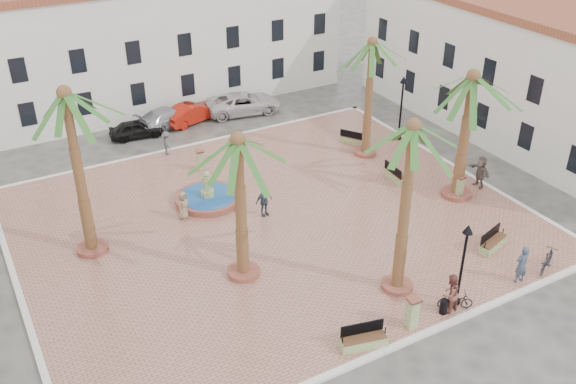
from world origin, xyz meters
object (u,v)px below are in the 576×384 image
object	(u,v)px
palm_nw	(67,111)
lamppost_e	(402,97)
pedestrian_east	(480,172)
fountain	(208,197)
bollard_e	(459,187)
palm_ne	(372,55)
cyclist_a	(522,264)
car_black	(136,129)
bench_se	(493,243)
bench_e	(395,175)
bollard_n	(200,160)
palm_sw	(239,157)
car_silver	(169,117)
bench_s	(363,340)
pedestrian_fountain_a	(183,205)
pedestrian_north	(167,143)
cyclist_b	(450,294)
bicycle_a	(455,301)
car_white	(243,103)
pedestrian_fountain_b	(264,201)
bench_ne	(352,139)
litter_bin	(444,307)
car_red	(192,113)
palm_e	(471,92)
bollard_se	(412,312)
lamppost_s	(465,251)
bicycle_b	(547,260)

from	to	relation	value
palm_nw	lamppost_e	xyz separation A→B (m)	(21.59, 3.07, -4.48)
lamppost_e	pedestrian_east	world-z (taller)	lamppost_e
fountain	bollard_e	distance (m)	14.28
palm_ne	pedestrian_east	size ratio (longest dim) A/B	4.02
cyclist_a	lamppost_e	bearing A→B (deg)	-104.74
car_black	bench_se	bearing A→B (deg)	-145.80
fountain	bench_e	world-z (taller)	fountain
bench_se	bollard_n	size ratio (longest dim) A/B	1.52
palm_sw	car_silver	xyz separation A→B (m)	(3.13, 18.54, -5.65)
bench_s	lamppost_e	world-z (taller)	lamppost_e
pedestrian_fountain_a	pedestrian_north	size ratio (longest dim) A/B	1.03
pedestrian_north	car_silver	distance (m)	4.89
cyclist_a	cyclist_b	xyz separation A→B (m)	(-4.31, 0.00, -0.01)
pedestrian_east	cyclist_b	bearing A→B (deg)	-44.21
bench_e	bicycle_a	size ratio (longest dim) A/B	1.21
car_white	car_black	bearing A→B (deg)	102.04
bollard_e	pedestrian_fountain_b	size ratio (longest dim) A/B	0.78
bench_s	bench_ne	size ratio (longest dim) A/B	1.17
bicycle_a	pedestrian_fountain_b	xyz separation A→B (m)	(-3.69, 11.05, 0.45)
litter_bin	car_red	xyz separation A→B (m)	(-1.53, 25.20, 0.22)
car_white	lamppost_e	bearing A→B (deg)	-133.68
palm_e	car_silver	world-z (taller)	palm_e
bicycle_a	pedestrian_east	world-z (taller)	pedestrian_east
cyclist_a	bollard_se	bearing A→B (deg)	3.01
litter_bin	bollard_n	bearing A→B (deg)	102.73
car_red	bench_s	bearing A→B (deg)	156.93
palm_e	cyclist_b	distance (m)	11.79
cyclist_b	palm_nw	bearing A→B (deg)	-52.78
pedestrian_fountain_a	bench_s	bearing A→B (deg)	-109.13
car_red	bollard_se	bearing A→B (deg)	162.48
palm_sw	bollard_e	xyz separation A→B (m)	(13.88, 0.51, -5.51)
lamppost_s	cyclist_b	xyz separation A→B (m)	(-0.72, -0.24, -1.83)
palm_sw	cyclist_a	distance (m)	13.91
bicycle_b	pedestrian_east	xyz separation A→B (m)	(3.10, 7.73, 0.40)
lamppost_e	pedestrian_north	distance (m)	15.67
litter_bin	bicycle_b	distance (m)	6.39
palm_ne	bench_e	size ratio (longest dim) A/B	4.07
cyclist_b	pedestrian_north	distance (m)	21.46
car_black	car_red	distance (m)	4.38
bench_se	bollard_e	distance (m)	5.14
lamppost_s	pedestrian_fountain_b	distance (m)	11.70
bicycle_b	car_black	distance (m)	27.49
pedestrian_east	car_red	size ratio (longest dim) A/B	0.44
bench_s	pedestrian_fountain_a	xyz separation A→B (m)	(-2.74, 12.86, 0.52)
lamppost_s	car_black	world-z (taller)	lamppost_s
bench_e	bench_ne	size ratio (longest dim) A/B	1.09
bollard_se	car_white	size ratio (longest dim) A/B	0.27
bicycle_b	pedestrian_north	distance (m)	23.73
palm_sw	car_black	bearing A→B (deg)	88.40
bicycle_a	bench_se	bearing A→B (deg)	-33.70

